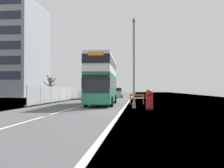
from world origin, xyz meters
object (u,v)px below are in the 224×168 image
(red_pillar_postbox, at_px, (149,99))
(roadworks_barrier, at_px, (137,98))
(car_receding_mid, at_px, (118,93))
(double_decker_bus, at_px, (102,80))
(lamppost_foreground, at_px, (134,66))
(car_oncoming_near, at_px, (88,93))

(red_pillar_postbox, xyz_separation_m, roadworks_barrier, (-1.02, 7.56, -0.20))
(roadworks_barrier, height_order, car_receding_mid, car_receding_mid)
(double_decker_bus, bearing_deg, red_pillar_postbox, -52.98)
(car_receding_mid, bearing_deg, lamppost_foreground, -82.49)
(car_oncoming_near, xyz_separation_m, car_receding_mid, (4.38, 8.40, -0.10))
(red_pillar_postbox, bearing_deg, roadworks_barrier, 97.71)
(lamppost_foreground, relative_size, car_receding_mid, 1.96)
(lamppost_foreground, bearing_deg, car_receding_mid, 97.51)
(roadworks_barrier, height_order, car_oncoming_near, car_oncoming_near)
(red_pillar_postbox, height_order, car_receding_mid, car_receding_mid)
(car_receding_mid, bearing_deg, double_decker_bus, -89.51)
(roadworks_barrier, relative_size, car_receding_mid, 0.42)
(double_decker_bus, height_order, red_pillar_postbox, double_decker_bus)
(lamppost_foreground, bearing_deg, double_decker_bus, 127.48)
(roadworks_barrier, distance_m, car_oncoming_near, 16.08)
(roadworks_barrier, bearing_deg, lamppost_foreground, -92.47)
(red_pillar_postbox, distance_m, car_receding_mid, 30.13)
(car_oncoming_near, bearing_deg, double_decker_bus, -73.03)
(double_decker_bus, distance_m, roadworks_barrier, 4.42)
(double_decker_bus, height_order, lamppost_foreground, lamppost_foreground)
(lamppost_foreground, xyz_separation_m, car_receding_mid, (-3.68, 27.95, -2.79))
(car_oncoming_near, relative_size, car_receding_mid, 1.05)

